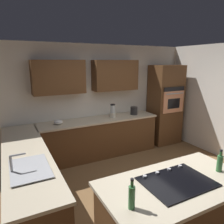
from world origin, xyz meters
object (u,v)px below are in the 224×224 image
(cooktop, at_px, (177,181))
(sink_unit, at_px, (29,168))
(kettle, at_px, (134,111))
(mixing_bowl, at_px, (58,122))
(wall_oven, at_px, (165,105))
(second_bottle, at_px, (220,163))
(blender, at_px, (113,112))
(oil_bottle, at_px, (132,197))

(cooktop, bearing_deg, sink_unit, -36.09)
(cooktop, relative_size, kettle, 3.81)
(kettle, bearing_deg, mixing_bowl, 0.00)
(wall_oven, bearing_deg, second_bottle, 60.46)
(cooktop, distance_m, blender, 2.89)
(sink_unit, bearing_deg, wall_oven, -154.24)
(mixing_bowl, height_order, second_bottle, second_bottle)
(mixing_bowl, bearing_deg, blender, -180.00)
(blender, height_order, mixing_bowl, blender)
(wall_oven, distance_m, kettle, 1.00)
(sink_unit, height_order, second_bottle, second_bottle)
(cooktop, xyz_separation_m, mixing_bowl, (0.65, -2.81, 0.04))
(cooktop, height_order, mixing_bowl, mixing_bowl)
(oil_bottle, bearing_deg, wall_oven, -134.79)
(mixing_bowl, relative_size, oil_bottle, 0.63)
(oil_bottle, bearing_deg, kettle, -123.18)
(oil_bottle, xyz_separation_m, second_bottle, (-1.31, -0.09, -0.01))
(cooktop, height_order, blender, blender)
(sink_unit, distance_m, cooktop, 1.76)
(mixing_bowl, distance_m, kettle, 1.90)
(sink_unit, xyz_separation_m, second_bottle, (-2.05, 1.09, 0.09))
(wall_oven, bearing_deg, cooktop, 51.31)
(second_bottle, bearing_deg, sink_unit, -28.04)
(wall_oven, xyz_separation_m, kettle, (1.00, -0.00, -0.06))
(kettle, height_order, second_bottle, second_bottle)
(blender, distance_m, second_bottle, 2.87)
(blender, xyz_separation_m, mixing_bowl, (1.30, 0.00, -0.09))
(blender, bearing_deg, oil_bottle, 65.74)
(wall_oven, bearing_deg, oil_bottle, 45.21)
(blender, distance_m, kettle, 0.60)
(cooktop, xyz_separation_m, blender, (-0.65, -2.81, 0.13))
(sink_unit, height_order, cooktop, sink_unit)
(wall_oven, distance_m, blender, 1.60)
(sink_unit, relative_size, kettle, 3.50)
(wall_oven, relative_size, mixing_bowl, 11.24)
(blender, height_order, oil_bottle, blender)
(oil_bottle, bearing_deg, blender, -114.26)
(cooktop, relative_size, second_bottle, 2.71)
(wall_oven, height_order, second_bottle, wall_oven)
(kettle, xyz_separation_m, second_bottle, (0.63, 2.87, 0.01))
(cooktop, height_order, second_bottle, second_bottle)
(sink_unit, distance_m, kettle, 3.21)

